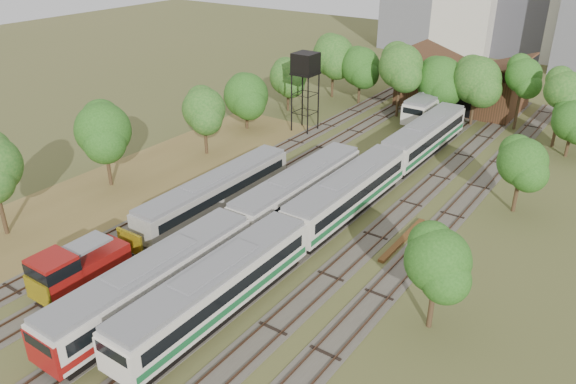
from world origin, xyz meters
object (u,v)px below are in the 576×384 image
Objects in this scene: railcar_green_set at (347,194)px; shunter_locomotive at (77,269)px; railcar_red_set at (237,230)px; water_tower at (306,66)px.

shunter_locomotive is (-10.00, -21.07, -0.31)m from railcar_green_set.
railcar_green_set reaches higher than railcar_red_set.
water_tower reaches higher than railcar_green_set.
railcar_green_set reaches higher than shunter_locomotive.
water_tower is (-11.49, 27.19, 6.20)m from railcar_red_set.
railcar_green_set is 5.36× the size of water_tower.
water_tower reaches higher than railcar_red_set.
railcar_red_set is at bearing -110.70° from railcar_green_set.
railcar_green_set is at bearing -47.00° from water_tower.
shunter_locomotive is at bearing -115.39° from railcar_green_set.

